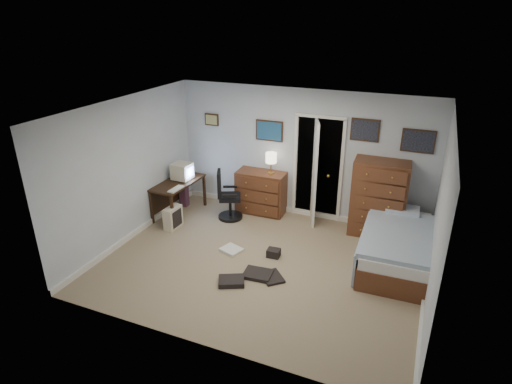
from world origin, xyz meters
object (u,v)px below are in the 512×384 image
at_px(office_chair, 227,200).
at_px(tall_dresser, 379,198).
at_px(bed, 396,246).
at_px(low_dresser, 261,192).
at_px(computer_desk, 175,189).

bearing_deg(office_chair, tall_dresser, -14.21).
bearing_deg(bed, tall_dresser, 114.29).
height_order(office_chair, low_dresser, office_chair).
relative_size(office_chair, low_dresser, 1.02).
height_order(office_chair, bed, office_chair).
relative_size(computer_desk, tall_dresser, 0.88).
distance_m(office_chair, bed, 3.24).
bearing_deg(bed, low_dresser, 159.43).
height_order(tall_dresser, bed, tall_dresser).
distance_m(computer_desk, office_chair, 1.08).
bearing_deg(low_dresser, office_chair, -135.34).
relative_size(computer_desk, bed, 0.61).
bearing_deg(low_dresser, tall_dresser, -2.28).
xyz_separation_m(tall_dresser, bed, (0.44, -0.91, -0.39)).
relative_size(office_chair, tall_dresser, 0.70).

